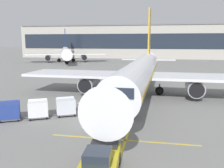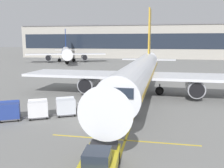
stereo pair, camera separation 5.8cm
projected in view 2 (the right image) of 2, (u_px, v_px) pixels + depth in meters
name	position (u px, v px, depth m)	size (l,w,h in m)	color
ground_plane	(92.00, 125.00, 23.32)	(600.00, 600.00, 0.00)	slate
parked_airplane	(141.00, 72.00, 35.53)	(34.03, 43.73, 14.45)	silver
belt_loader	(95.00, 101.00, 28.88)	(5.00, 4.10, 3.10)	silver
baggage_cart_lead	(66.00, 106.00, 26.21)	(2.78, 2.35, 1.91)	#515156
baggage_cart_second	(38.00, 109.00, 25.26)	(2.78, 2.35, 1.91)	#515156
baggage_cart_third	(9.00, 110.00, 24.58)	(2.78, 2.35, 1.91)	#515156
pushback_tug	(99.00, 162.00, 14.46)	(2.39, 4.53, 1.83)	gold
ground_crew_by_loader	(66.00, 107.00, 26.02)	(0.35, 0.54, 1.74)	#333847
ground_crew_by_carts	(83.00, 103.00, 27.57)	(0.38, 0.53, 1.74)	black
safety_cone_engine_keepout	(92.00, 96.00, 34.08)	(0.67, 0.67, 0.76)	black
safety_cone_wingtip	(90.00, 100.00, 31.85)	(0.63, 0.63, 0.71)	black
safety_cone_nose_mark	(87.00, 93.00, 36.06)	(0.68, 0.68, 0.76)	black
apron_guidance_line_lead_in	(141.00, 97.00, 35.28)	(0.20, 110.00, 0.01)	yellow
apron_guidance_line_stop_bar	(123.00, 140.00, 19.72)	(12.00, 0.20, 0.01)	yellow
terminal_building	(152.00, 41.00, 117.31)	(126.89, 14.93, 15.72)	#A8A399
distant_airplane	(66.00, 53.00, 93.78)	(29.41, 37.14, 13.15)	white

